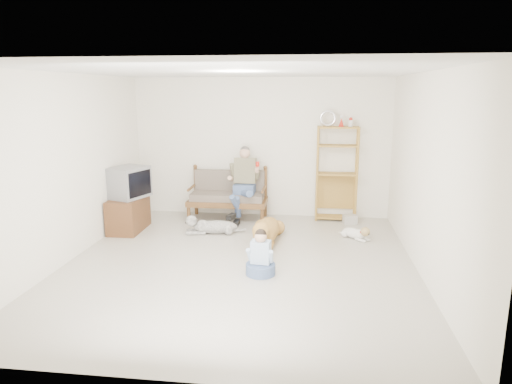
# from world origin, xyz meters

# --- Properties ---
(floor) EXTENTS (5.50, 5.50, 0.00)m
(floor) POSITION_xyz_m (0.00, 0.00, 0.00)
(floor) COLOR beige
(floor) RESTS_ON ground
(ceiling) EXTENTS (5.50, 5.50, 0.00)m
(ceiling) POSITION_xyz_m (0.00, 0.00, 2.70)
(ceiling) COLOR white
(ceiling) RESTS_ON ground
(wall_back) EXTENTS (5.00, 0.00, 5.00)m
(wall_back) POSITION_xyz_m (0.00, 2.75, 1.35)
(wall_back) COLOR white
(wall_back) RESTS_ON ground
(wall_front) EXTENTS (5.00, 0.00, 5.00)m
(wall_front) POSITION_xyz_m (0.00, -2.75, 1.35)
(wall_front) COLOR white
(wall_front) RESTS_ON ground
(wall_left) EXTENTS (0.00, 5.50, 5.50)m
(wall_left) POSITION_xyz_m (-2.50, 0.00, 1.35)
(wall_left) COLOR white
(wall_left) RESTS_ON ground
(wall_right) EXTENTS (0.00, 5.50, 5.50)m
(wall_right) POSITION_xyz_m (2.50, 0.00, 1.35)
(wall_right) COLOR white
(wall_right) RESTS_ON ground
(loveseat) EXTENTS (1.51, 0.71, 0.95)m
(loveseat) POSITION_xyz_m (-0.59, 2.38, 0.49)
(loveseat) COLOR brown
(loveseat) RESTS_ON ground
(man) EXTENTS (0.54, 0.77, 1.25)m
(man) POSITION_xyz_m (-0.29, 2.18, 0.65)
(man) COLOR slate
(man) RESTS_ON loveseat
(etagere) EXTENTS (0.80, 0.35, 2.10)m
(etagere) POSITION_xyz_m (1.47, 2.55, 0.92)
(etagere) COLOR #B88A3A
(etagere) RESTS_ON ground
(book_stack) EXTENTS (0.28, 0.23, 0.16)m
(book_stack) POSITION_xyz_m (1.74, 2.31, 0.08)
(book_stack) COLOR silver
(book_stack) RESTS_ON ground
(tv_stand) EXTENTS (0.51, 0.91, 0.60)m
(tv_stand) POSITION_xyz_m (-2.23, 1.39, 0.30)
(tv_stand) COLOR brown
(tv_stand) RESTS_ON ground
(crt_tv) EXTENTS (0.71, 0.79, 0.54)m
(crt_tv) POSITION_xyz_m (-2.19, 1.41, 0.87)
(crt_tv) COLOR gray
(crt_tv) RESTS_ON tv_stand
(wall_outlet) EXTENTS (0.12, 0.02, 0.08)m
(wall_outlet) POSITION_xyz_m (-1.25, 2.73, 0.30)
(wall_outlet) COLOR white
(wall_outlet) RESTS_ON ground
(golden_retriever) EXTENTS (0.45, 1.60, 0.48)m
(golden_retriever) POSITION_xyz_m (0.28, 1.00, 0.20)
(golden_retriever) COLOR #B37F3E
(golden_retriever) RESTS_ON ground
(shaggy_dog) EXTENTS (1.10, 0.39, 0.33)m
(shaggy_dog) POSITION_xyz_m (-0.74, 1.37, 0.13)
(shaggy_dog) COLOR white
(shaggy_dog) RESTS_ON ground
(terrier) EXTENTS (0.53, 0.50, 0.25)m
(terrier) POSITION_xyz_m (1.79, 1.37, 0.10)
(terrier) COLOR white
(terrier) RESTS_ON ground
(child) EXTENTS (0.41, 0.41, 0.64)m
(child) POSITION_xyz_m (0.34, -0.31, 0.23)
(child) COLOR slate
(child) RESTS_ON ground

